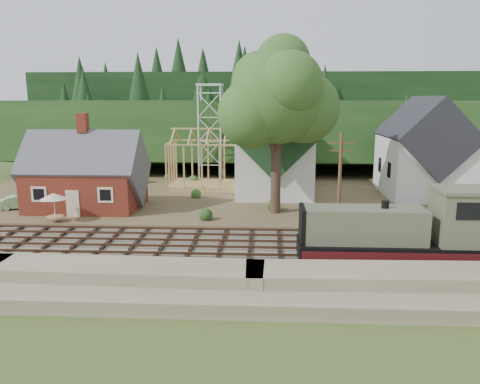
{
  "coord_description": "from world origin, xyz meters",
  "views": [
    {
      "loc": [
        0.98,
        -32.07,
        10.69
      ],
      "look_at": [
        -1.05,
        6.0,
        3.0
      ],
      "focal_mm": 35.0,
      "sensor_mm": 36.0,
      "label": 1
    }
  ],
  "objects_px": {
    "locomotive": "(408,234)",
    "patio_set": "(54,197)",
    "car_green": "(21,202)",
    "car_blue": "(127,199)"
  },
  "relations": [
    {
      "from": "locomotive",
      "to": "patio_set",
      "type": "bearing_deg",
      "value": 162.15
    },
    {
      "from": "car_blue",
      "to": "patio_set",
      "type": "bearing_deg",
      "value": -131.23
    },
    {
      "from": "car_blue",
      "to": "patio_set",
      "type": "relative_size",
      "value": 1.26
    },
    {
      "from": "car_green",
      "to": "patio_set",
      "type": "height_order",
      "value": "patio_set"
    },
    {
      "from": "locomotive",
      "to": "car_blue",
      "type": "height_order",
      "value": "locomotive"
    },
    {
      "from": "car_green",
      "to": "patio_set",
      "type": "bearing_deg",
      "value": -152.74
    },
    {
      "from": "locomotive",
      "to": "car_green",
      "type": "xyz_separation_m",
      "value": [
        -32.37,
        13.24,
        -1.28
      ]
    },
    {
      "from": "locomotive",
      "to": "patio_set",
      "type": "height_order",
      "value": "locomotive"
    },
    {
      "from": "car_blue",
      "to": "patio_set",
      "type": "height_order",
      "value": "patio_set"
    },
    {
      "from": "locomotive",
      "to": "patio_set",
      "type": "distance_m",
      "value": 28.33
    }
  ]
}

